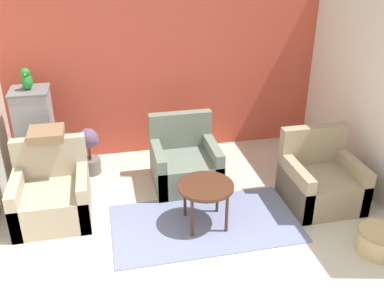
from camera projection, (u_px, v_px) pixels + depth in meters
The scene contains 12 objects.
wall_back_accent at pixel (166, 69), 6.18m from camera, with size 4.65×0.06×2.51m.
wall_right at pixel (380, 98), 5.09m from camera, with size 0.06×3.42×2.51m.
area_rug at pixel (205, 223), 4.93m from camera, with size 2.13×1.16×0.01m.
coffee_table at pixel (206, 189), 4.73m from camera, with size 0.63×0.63×0.52m.
armchair_left at pixel (52, 196), 4.94m from camera, with size 0.84×0.82×0.89m.
armchair_right at pixel (320, 181), 5.24m from camera, with size 0.84×0.82×0.89m.
armchair_middle at pixel (185, 164), 5.65m from camera, with size 0.84×0.82×0.89m.
birdcage at pixel (37, 136), 5.63m from camera, with size 0.56×0.56×1.26m.
parrot at pixel (27, 79), 5.29m from camera, with size 0.13×0.24×0.29m.
potted_plant at pixel (89, 149), 5.84m from camera, with size 0.30×0.27×0.67m.
wicker_basket at pixel (378, 240), 4.43m from camera, with size 0.45×0.45×0.26m.
throw_pillow at pixel (46, 134), 4.92m from camera, with size 0.40×0.40×0.10m.
Camera 1 is at (-0.92, -2.52, 2.97)m, focal length 40.00 mm.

